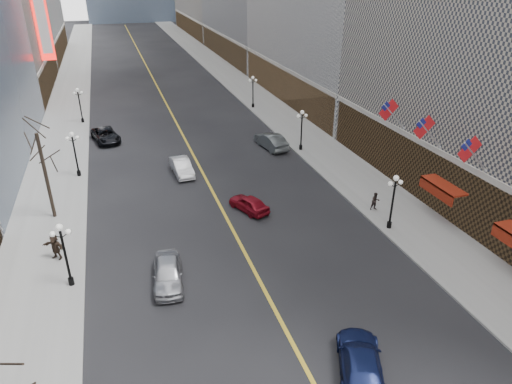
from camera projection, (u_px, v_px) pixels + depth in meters
sidewalk_east at (259, 100)px, 70.78m from camera, size 6.00×230.00×0.15m
sidewalk_west at (67, 116)px, 63.15m from camera, size 6.00×230.00×0.15m
lane_line at (160, 92)px, 75.53m from camera, size 0.25×200.00×0.02m
streetlamp_east_1 at (393, 196)px, 34.80m from camera, size 1.26×0.44×4.52m
streetlamp_east_2 at (302, 126)px, 50.16m from camera, size 1.26×0.44×4.52m
streetlamp_east_3 at (253, 88)px, 65.51m from camera, size 1.26×0.44×4.52m
streetlamp_west_1 at (64, 249)px, 28.37m from camera, size 1.26×0.44×4.52m
streetlamp_west_2 at (74, 149)px, 43.73m from camera, size 1.26×0.44×4.52m
streetlamp_west_3 at (79, 102)px, 59.08m from camera, size 1.26×0.44×4.52m
flag_3 at (471, 151)px, 31.25m from camera, size 2.87×0.12×2.87m
flag_4 at (426, 129)px, 35.51m from camera, size 2.87×0.12×2.87m
flag_5 at (390, 112)px, 39.78m from camera, size 2.87×0.12×2.87m
awning_c at (441, 187)px, 35.89m from camera, size 1.40×4.00×0.93m
theatre_marquee at (41, 18)px, 65.86m from camera, size 2.00×0.55×12.00m
tree_west_far at (39, 147)px, 34.95m from camera, size 3.60×3.60×7.92m
car_nb_near at (168, 273)px, 29.58m from camera, size 2.46×4.93×1.62m
car_nb_mid at (182, 167)px, 45.31m from camera, size 1.90×4.74×1.53m
car_nb_far at (106, 135)px, 53.79m from camera, size 3.70×5.94×1.53m
car_sb_near at (360, 362)px, 22.98m from camera, size 4.09×5.74×1.54m
car_sb_mid at (249, 203)px, 38.53m from camera, size 3.09×4.34×1.37m
car_sb_far at (271, 141)px, 51.76m from camera, size 2.64×5.46×1.72m
ped_east_walk at (375, 201)px, 38.33m from camera, size 0.78×0.45×1.58m
ped_west_far at (55, 246)px, 31.83m from camera, size 1.74×1.51×1.93m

